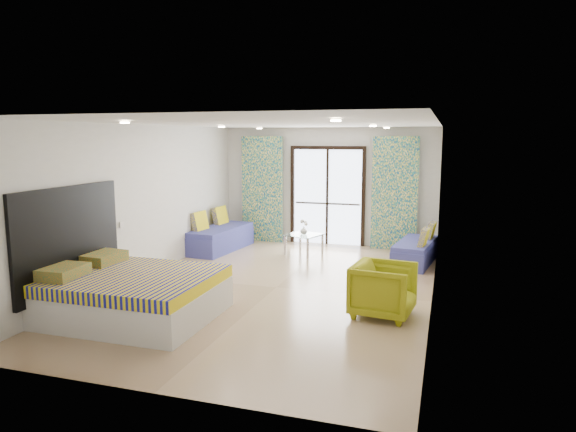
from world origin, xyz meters
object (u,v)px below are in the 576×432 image
(bed, at_px, (131,294))
(armchair, at_px, (384,287))
(coffee_table, at_px, (304,236))
(daybed_right, at_px, (416,251))
(daybed_left, at_px, (220,237))

(bed, bearing_deg, armchair, 17.92)
(coffee_table, xyz_separation_m, armchair, (2.09, -3.35, 0.03))
(armchair, bearing_deg, daybed_right, 2.76)
(daybed_right, relative_size, coffee_table, 2.02)
(daybed_left, xyz_separation_m, daybed_right, (4.23, 0.03, -0.04))
(coffee_table, relative_size, armchair, 1.01)
(bed, xyz_separation_m, daybed_left, (-0.64, 4.29, -0.04))
(daybed_right, bearing_deg, bed, -121.95)
(coffee_table, distance_m, armchair, 3.95)
(bed, height_order, armchair, armchair)
(daybed_right, bearing_deg, armchair, -86.58)
(daybed_left, relative_size, armchair, 2.30)
(bed, bearing_deg, coffee_table, 74.14)
(daybed_left, relative_size, daybed_right, 1.13)
(daybed_left, height_order, daybed_right, daybed_left)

